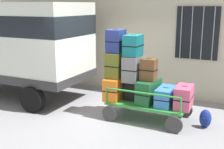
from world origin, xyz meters
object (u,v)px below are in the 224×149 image
object	(u,v)px
suitcase_left_top	(116,41)
suitcase_midleft_middle	(133,68)
suitcase_midleft_top	(133,45)
suitcase_center_bottom	(149,91)
suitcase_left_bottom	(116,87)
van	(15,40)
luggage_cart	(148,105)
suitcase_right_bottom	(184,97)
backpack	(205,119)
suitcase_midright_bottom	(165,96)
suitcase_midleft_bottom	(132,90)
suitcase_left_middle	(117,65)
suitcase_center_middle	(149,70)

from	to	relation	value
suitcase_left_top	suitcase_midleft_middle	distance (m)	0.80
suitcase_midleft_top	suitcase_center_bottom	bearing A→B (deg)	-1.91
suitcase_left_bottom	suitcase_left_top	distance (m)	1.20
van	luggage_cart	world-z (taller)	van
suitcase_left_top	suitcase_right_bottom	size ratio (longest dim) A/B	0.83
suitcase_midleft_middle	backpack	distance (m)	2.08
luggage_cart	suitcase_center_bottom	distance (m)	0.37
suitcase_midleft_top	luggage_cart	bearing A→B (deg)	-2.73
van	suitcase_right_bottom	distance (m)	5.36
suitcase_left_bottom	backpack	xyz separation A→B (m)	(2.24, 0.11, -0.50)
suitcase_left_top	suitcase_midright_bottom	size ratio (longest dim) A/B	0.76
van	suitcase_left_top	world-z (taller)	van
suitcase_midleft_bottom	suitcase_right_bottom	xyz separation A→B (m)	(1.31, -0.02, 0.01)
suitcase_left_bottom	suitcase_midleft_bottom	xyz separation A→B (m)	(0.44, 0.02, -0.03)
van	suitcase_left_bottom	bearing A→B (deg)	-2.91
suitcase_left_middle	suitcase_center_middle	bearing A→B (deg)	-2.87
suitcase_left_top	suitcase_right_bottom	bearing A→B (deg)	0.40
suitcase_left_bottom	suitcase_midleft_middle	world-z (taller)	suitcase_midleft_middle
suitcase_midleft_top	van	bearing A→B (deg)	178.02
suitcase_midleft_top	backpack	xyz separation A→B (m)	(1.81, 0.06, -1.61)
van	backpack	bearing A→B (deg)	-0.72
luggage_cart	suitcase_left_middle	distance (m)	1.29
suitcase_midright_bottom	suitcase_center_middle	bearing A→B (deg)	-177.79
suitcase_left_middle	suitcase_center_bottom	world-z (taller)	suitcase_left_middle
van	suitcase_left_bottom	size ratio (longest dim) A/B	4.96
suitcase_midleft_middle	suitcase_midright_bottom	bearing A→B (deg)	-3.67
suitcase_left_top	suitcase_right_bottom	distance (m)	2.12
suitcase_left_middle	suitcase_midleft_bottom	world-z (taller)	suitcase_left_middle
suitcase_left_top	suitcase_midleft_bottom	world-z (taller)	suitcase_left_top
van	suitcase_midleft_top	xyz separation A→B (m)	(3.94, -0.14, 0.08)
suitcase_left_bottom	suitcase_right_bottom	distance (m)	1.74
suitcase_center_bottom	backpack	size ratio (longest dim) A/B	1.99
suitcase_left_bottom	suitcase_right_bottom	xyz separation A→B (m)	(1.74, -0.00, -0.02)
suitcase_midleft_bottom	suitcase_right_bottom	bearing A→B (deg)	-0.82
van	suitcase_left_top	bearing A→B (deg)	-3.15
van	suitcase_center_middle	size ratio (longest dim) A/B	8.57
van	suitcase_midright_bottom	bearing A→B (deg)	-2.13
suitcase_midright_bottom	suitcase_midleft_middle	bearing A→B (deg)	176.33
suitcase_left_top	suitcase_midleft_top	distance (m)	0.45
suitcase_midleft_bottom	suitcase_center_middle	bearing A→B (deg)	-4.51
suitcase_midleft_middle	luggage_cart	bearing A→B (deg)	-4.42
suitcase_left_middle	suitcase_center_middle	size ratio (longest dim) A/B	1.31
luggage_cart	suitcase_left_middle	size ratio (longest dim) A/B	2.85
suitcase_left_bottom	backpack	world-z (taller)	suitcase_left_bottom
suitcase_center_bottom	suitcase_midright_bottom	bearing A→B (deg)	-3.74
suitcase_right_bottom	backpack	xyz separation A→B (m)	(0.50, 0.11, -0.48)
suitcase_midright_bottom	suitcase_center_bottom	bearing A→B (deg)	176.26
suitcase_midleft_bottom	luggage_cart	bearing A→B (deg)	0.62
suitcase_midleft_bottom	van	bearing A→B (deg)	177.65
luggage_cart	suitcase_midleft_bottom	size ratio (longest dim) A/B	3.99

